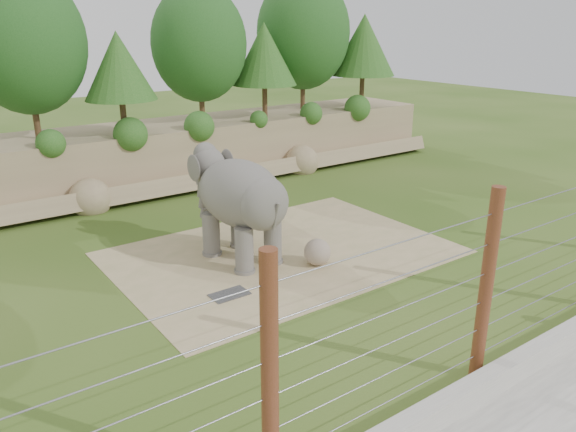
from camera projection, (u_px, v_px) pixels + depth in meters
ground at (332, 293)px, 14.84m from camera, size 90.00×90.00×0.00m
back_embankment at (151, 93)px, 23.57m from camera, size 30.00×5.52×8.77m
dirt_patch at (282, 253)px, 17.41m from camera, size 10.00×7.00×0.02m
drain_grate at (229, 294)px, 14.70m from camera, size 1.00×0.60×0.03m
elephant at (241, 209)px, 16.46m from camera, size 2.01×4.08×3.20m
stone_ball at (317, 252)px, 16.41m from camera, size 0.79×0.79×0.79m
retaining_wall at (498, 377)px, 10.92m from camera, size 26.00×0.35×0.50m
barrier_fence at (486, 287)px, 10.73m from camera, size 20.26×0.26×4.00m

